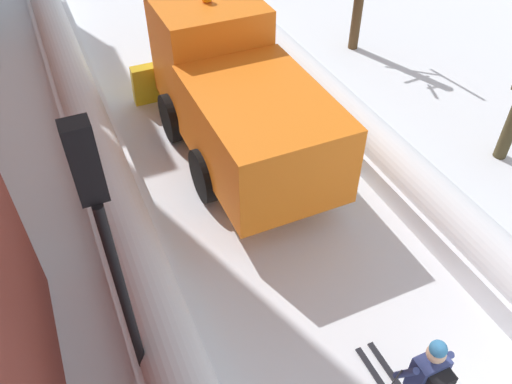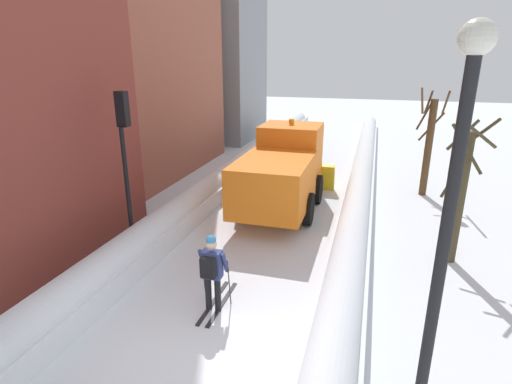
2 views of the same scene
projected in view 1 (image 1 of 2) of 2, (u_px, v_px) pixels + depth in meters
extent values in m
plane|color=white|center=(200.00, 106.00, 12.92)|extent=(80.00, 80.00, 0.00)
cube|color=white|center=(88.00, 122.00, 11.89)|extent=(1.10, 36.00, 0.59)
cylinder|color=white|center=(85.00, 111.00, 11.69)|extent=(0.90, 34.20, 0.90)
cube|color=white|center=(298.00, 75.00, 13.59)|extent=(1.10, 36.00, 0.48)
cylinder|color=white|center=(298.00, 67.00, 13.43)|extent=(0.90, 34.20, 0.90)
cube|color=orange|center=(261.00, 132.00, 9.71)|extent=(2.30, 3.40, 1.60)
cube|color=orange|center=(210.00, 54.00, 11.30)|extent=(2.20, 2.00, 2.30)
cube|color=black|center=(194.00, 15.00, 11.60)|extent=(1.85, 0.06, 1.01)
cube|color=yellow|center=(195.00, 74.00, 13.02)|extent=(3.20, 0.46, 1.13)
cylinder|color=black|center=(170.00, 118.00, 11.55)|extent=(0.25, 1.10, 1.10)
cylinder|color=black|center=(263.00, 96.00, 12.25)|extent=(0.25, 1.10, 1.10)
cylinder|color=black|center=(203.00, 176.00, 10.07)|extent=(0.25, 1.10, 1.10)
cylinder|color=black|center=(306.00, 147.00, 10.76)|extent=(0.25, 1.10, 1.10)
cube|color=navy|center=(427.00, 373.00, 6.37)|extent=(0.42, 0.26, 0.62)
sphere|color=tan|center=(436.00, 353.00, 6.05)|extent=(0.24, 0.24, 0.24)
sphere|color=teal|center=(438.00, 349.00, 5.98)|extent=(0.22, 0.22, 0.22)
cylinder|color=navy|center=(406.00, 373.00, 6.34)|extent=(0.09, 0.33, 0.56)
cylinder|color=navy|center=(440.00, 358.00, 6.49)|extent=(0.09, 0.33, 0.56)
cylinder|color=#262628|center=(426.00, 371.00, 6.96)|extent=(0.02, 0.19, 1.19)
cylinder|color=black|center=(128.00, 312.00, 6.24)|extent=(0.12, 0.12, 3.60)
cube|color=black|center=(85.00, 162.00, 4.82)|extent=(0.28, 0.24, 0.90)
sphere|color=red|center=(75.00, 131.00, 4.72)|extent=(0.18, 0.18, 0.18)
sphere|color=gold|center=(82.00, 155.00, 4.91)|extent=(0.18, 0.18, 0.18)
sphere|color=green|center=(89.00, 177.00, 5.09)|extent=(0.18, 0.18, 0.18)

